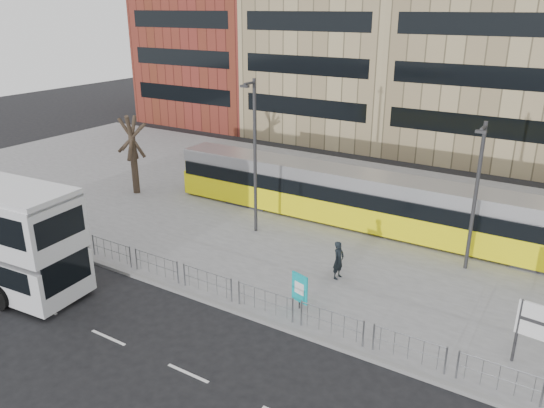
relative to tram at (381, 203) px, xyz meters
The scene contains 12 objects.
ground 11.84m from the tram, 105.04° to the right, with size 120.00×120.00×0.00m, color black.
plaza 3.52m from the tram, 167.33° to the left, with size 64.00×24.00×0.15m, color slate.
kerb 11.78m from the tram, 105.11° to the right, with size 64.00×0.25×0.17m, color gray.
pedestrian_barrier 10.89m from the tram, 95.50° to the right, with size 32.07×0.07×1.10m.
road_markings 15.55m from the tram, 97.59° to the right, with size 62.00×0.12×0.01m, color white.
tram is the anchor object (origin of this frame).
ad_panel 9.80m from the tram, 88.34° to the right, with size 0.84×0.29×1.60m.
pedestrian 6.54m from the tram, 85.66° to the right, with size 0.66×0.43×1.82m, color black.
traffic_light_west 16.73m from the tram, 139.71° to the right, with size 0.22×0.24×3.10m.
lamp_post_west 7.64m from the tram, 145.46° to the right, with size 0.45×1.04×8.41m.
lamp_post_east 6.28m from the tram, 24.38° to the right, with size 0.45×1.04×7.14m.
bare_tree 16.93m from the tram, behind, with size 5.06×5.06×7.77m.
Camera 1 is at (12.54, -15.33, 11.99)m, focal length 35.00 mm.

